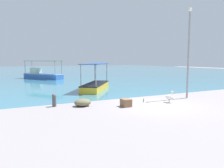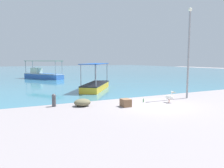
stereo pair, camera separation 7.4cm
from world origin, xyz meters
name	(u,v)px [view 1 (the left image)]	position (x,y,z in m)	size (l,w,h in m)	color
ground	(155,105)	(0.00, 0.00, 0.00)	(120.00, 120.00, 0.00)	gray
harbor_water	(41,71)	(0.00, 48.00, 0.00)	(110.00, 90.00, 0.00)	teal
fishing_boat_near_right	(95,85)	(-0.77, 8.20, 0.50)	(4.56, 5.57, 2.50)	gold
fishing_boat_near_left	(42,74)	(-3.36, 23.28, 0.64)	(5.13, 6.68, 2.70)	#3A6CC3
pelican	(170,97)	(1.37, 0.22, 0.38)	(0.46, 0.78, 0.80)	#E0997A
lamp_post	(189,49)	(3.73, 1.02, 3.66)	(0.28, 0.28, 6.58)	gray
mooring_bollard	(54,100)	(-5.84, 2.38, 0.42)	(0.25, 0.25, 0.79)	#47474C
net_pile	(83,102)	(-4.24, 1.72, 0.23)	(1.04, 0.89, 0.46)	#6A6448
cargo_crate	(126,103)	(-1.88, 0.44, 0.24)	(0.64, 0.53, 0.47)	brown
glass_bottle	(144,101)	(-0.13, 1.11, 0.11)	(0.07, 0.07, 0.27)	#3F7F4C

